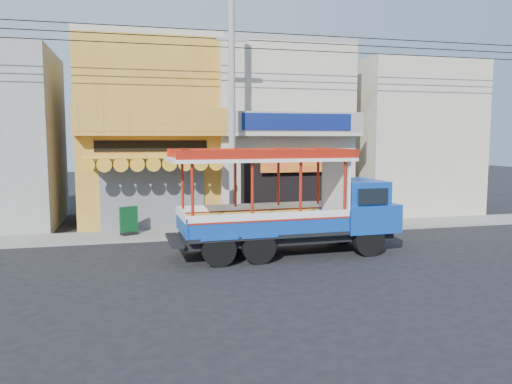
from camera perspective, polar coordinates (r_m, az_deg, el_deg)
ground at (r=16.93m, az=2.84°, el=-7.04°), size 90.00×90.00×0.00m
sidewalk at (r=20.70m, az=-0.34°, el=-4.43°), size 30.00×2.00×0.12m
shophouse_left at (r=23.76m, az=-12.11°, el=6.62°), size 6.00×7.50×8.24m
shophouse_right at (r=24.68m, az=2.04°, el=6.73°), size 6.00×6.75×8.24m
party_pilaster at (r=20.97m, az=-3.57°, el=6.53°), size 0.35×0.30×8.00m
filler_building_right at (r=27.47m, az=16.28°, el=5.79°), size 6.00×6.00×7.60m
utility_pole at (r=19.51m, az=-2.33°, el=9.59°), size 28.00×0.26×9.00m
songthaew_truck at (r=16.75m, az=5.19°, el=-1.30°), size 7.63×2.78×3.52m
green_sign at (r=20.02m, az=-14.33°, el=-3.45°), size 0.70×0.55×1.11m
potted_plant_a at (r=21.95m, az=8.53°, el=-2.32°), size 1.23×1.26×1.06m
potted_plant_b at (r=21.51m, az=10.10°, el=-2.61°), size 0.70×0.67×1.00m
potted_plant_c at (r=21.50m, az=7.85°, el=-2.59°), size 0.62×0.62×0.99m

